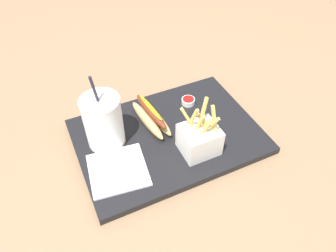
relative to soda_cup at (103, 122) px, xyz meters
The scene contains 7 objects.
ground_plane 0.19m from the soda_cup, 164.37° to the left, with size 2.40×2.40×0.02m, color #8C6B4C.
food_tray 0.18m from the soda_cup, 164.37° to the left, with size 0.49×0.34×0.02m, color black.
soda_cup is the anchor object (origin of this frame).
fries_basket 0.24m from the soda_cup, 148.24° to the left, with size 0.09×0.08×0.14m.
hot_dog_1 0.14m from the soda_cup, behind, with size 0.07×0.17×0.06m.
ketchup_cup_1 0.28m from the soda_cup, behind, with size 0.04×0.04×0.02m.
napkin_stack 0.13m from the soda_cup, 86.94° to the left, with size 0.14×0.14×0.01m, color white.
Camera 1 is at (0.25, 0.54, 0.65)m, focal length 34.08 mm.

